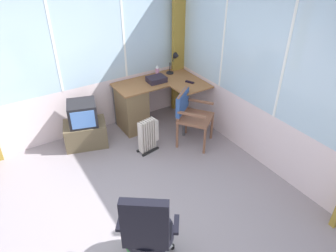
# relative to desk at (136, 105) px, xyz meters

# --- Properties ---
(ground) EXTENTS (5.32, 5.48, 0.06)m
(ground) POSITION_rel_desk_xyz_m (-1.06, -1.91, -0.46)
(ground) COLOR gray
(north_window_panel) EXTENTS (4.32, 0.07, 2.59)m
(north_window_panel) POSITION_rel_desk_xyz_m (-1.06, 0.36, 0.87)
(north_window_panel) COLOR silver
(north_window_panel) RESTS_ON ground
(east_window_panel) EXTENTS (0.07, 4.48, 2.59)m
(east_window_panel) POSITION_rel_desk_xyz_m (1.13, -1.91, 0.87)
(east_window_panel) COLOR silver
(east_window_panel) RESTS_ON ground
(curtain_corner) EXTENTS (0.25, 0.08, 2.49)m
(curtain_corner) POSITION_rel_desk_xyz_m (1.00, 0.23, 0.82)
(curtain_corner) COLOR olive
(curtain_corner) RESTS_ON ground
(desk) EXTENTS (1.39, 1.00, 0.78)m
(desk) POSITION_rel_desk_xyz_m (0.00, 0.00, 0.00)
(desk) COLOR #966339
(desk) RESTS_ON ground
(desk_lamp) EXTENTS (0.23, 0.20, 0.38)m
(desk_lamp) POSITION_rel_desk_xyz_m (0.83, 0.09, 0.60)
(desk_lamp) COLOR black
(desk_lamp) RESTS_ON desk
(tv_remote) EXTENTS (0.11, 0.15, 0.02)m
(tv_remote) POSITION_rel_desk_xyz_m (0.83, -0.36, 0.36)
(tv_remote) COLOR black
(tv_remote) RESTS_ON desk
(spray_bottle) EXTENTS (0.06, 0.06, 0.22)m
(spray_bottle) POSITION_rel_desk_xyz_m (0.50, 0.13, 0.46)
(spray_bottle) COLOR pink
(spray_bottle) RESTS_ON desk
(paper_tray) EXTENTS (0.31, 0.24, 0.09)m
(paper_tray) POSITION_rel_desk_xyz_m (0.38, -0.04, 0.40)
(paper_tray) COLOR #29212E
(paper_tray) RESTS_ON desk
(wooden_armchair) EXTENTS (0.67, 0.67, 0.87)m
(wooden_armchair) POSITION_rel_desk_xyz_m (0.49, -0.82, 0.14)
(wooden_armchair) COLOR brown
(wooden_armchair) RESTS_ON ground
(office_chair) EXTENTS (0.61, 0.60, 1.06)m
(office_chair) POSITION_rel_desk_xyz_m (-1.14, -2.47, 0.15)
(office_chair) COLOR #B7B7BF
(office_chair) RESTS_ON ground
(tv_on_stand) EXTENTS (0.74, 0.61, 0.75)m
(tv_on_stand) POSITION_rel_desk_xyz_m (-0.92, -0.03, -0.10)
(tv_on_stand) COLOR brown
(tv_on_stand) RESTS_ON ground
(space_heater) EXTENTS (0.36, 0.22, 0.54)m
(space_heater) POSITION_rel_desk_xyz_m (-0.15, -0.69, -0.15)
(space_heater) COLOR silver
(space_heater) RESTS_ON ground
(potted_plant) EXTENTS (0.46, 0.46, 0.55)m
(potted_plant) POSITION_rel_desk_xyz_m (-1.08, -2.35, -0.11)
(potted_plant) COLOR #304E4E
(potted_plant) RESTS_ON ground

